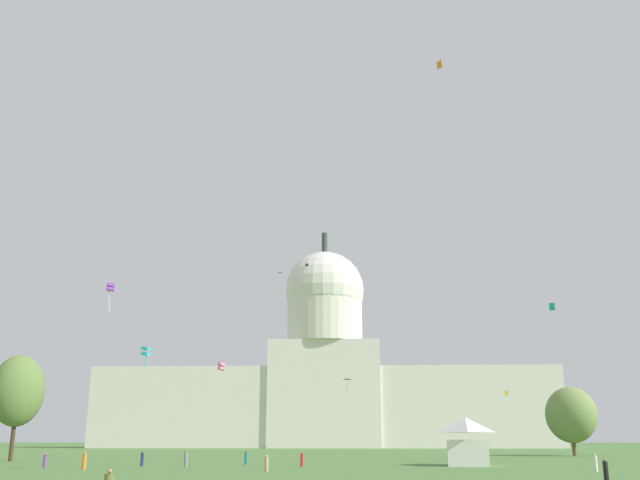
% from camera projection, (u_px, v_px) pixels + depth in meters
% --- Properties ---
extents(capitol_building, '(140.58, 25.01, 67.44)m').
position_uv_depth(capitol_building, '(325.00, 379.00, 218.94)').
color(capitol_building, silver).
rests_on(capitol_building, ground_plane).
extents(event_tent, '(5.49, 7.52, 5.38)m').
position_uv_depth(event_tent, '(467.00, 442.00, 81.65)').
color(event_tent, white).
rests_on(event_tent, ground_plane).
extents(tree_east_mid, '(11.84, 12.06, 11.72)m').
position_uv_depth(tree_east_mid, '(571.00, 415.00, 124.08)').
color(tree_east_mid, brown).
rests_on(tree_east_mid, ground_plane).
extents(tree_west_far, '(9.55, 9.50, 14.27)m').
position_uv_depth(tree_west_far, '(18.00, 391.00, 98.27)').
color(tree_west_far, '#42301E').
rests_on(tree_west_far, ground_plane).
extents(person_red_lawn_far_left, '(0.53, 0.53, 1.59)m').
position_uv_depth(person_red_lawn_far_left, '(302.00, 460.00, 78.78)').
color(person_red_lawn_far_left, red).
rests_on(person_red_lawn_far_left, ground_plane).
extents(person_teal_edge_east, '(0.37, 0.37, 1.64)m').
position_uv_depth(person_teal_edge_east, '(246.00, 458.00, 84.59)').
color(person_teal_edge_east, '#1E757A').
rests_on(person_teal_edge_east, ground_plane).
extents(person_navy_front_right, '(0.49, 0.49, 1.65)m').
position_uv_depth(person_navy_front_right, '(142.00, 459.00, 79.82)').
color(person_navy_front_right, navy).
rests_on(person_navy_front_right, ground_plane).
extents(person_grey_mid_right, '(0.53, 0.53, 1.75)m').
position_uv_depth(person_grey_mid_right, '(186.00, 459.00, 78.14)').
color(person_grey_mid_right, gray).
rests_on(person_grey_mid_right, ground_plane).
extents(person_tan_near_tree_west, '(0.52, 0.52, 1.52)m').
position_uv_depth(person_tan_near_tree_west, '(267.00, 464.00, 67.73)').
color(person_tan_near_tree_west, tan).
rests_on(person_tan_near_tree_west, ground_plane).
extents(person_white_mid_center, '(0.44, 0.44, 1.67)m').
position_uv_depth(person_white_mid_center, '(596.00, 463.00, 67.60)').
color(person_white_mid_center, silver).
rests_on(person_white_mid_center, ground_plane).
extents(person_orange_lawn_far_right, '(0.54, 0.54, 1.72)m').
position_uv_depth(person_orange_lawn_far_right, '(84.00, 462.00, 71.07)').
color(person_orange_lawn_far_right, orange).
rests_on(person_orange_lawn_far_right, ground_plane).
extents(person_purple_edge_west, '(0.48, 0.48, 1.61)m').
position_uv_depth(person_purple_edge_west, '(45.00, 461.00, 74.31)').
color(person_purple_edge_west, '#703D93').
rests_on(person_purple_edge_west, ground_plane).
extents(person_black_aisle_center, '(0.38, 0.38, 1.70)m').
position_uv_depth(person_black_aisle_center, '(606.00, 471.00, 50.79)').
color(person_black_aisle_center, black).
rests_on(person_black_aisle_center, ground_plane).
extents(kite_pink_low, '(1.15, 1.14, 1.02)m').
position_uv_depth(kite_pink_low, '(222.00, 366.00, 91.73)').
color(kite_pink_low, pink).
extents(kite_cyan_low, '(0.93, 0.91, 2.17)m').
position_uv_depth(kite_cyan_low, '(146.00, 352.00, 72.04)').
color(kite_cyan_low, '#33BCDB').
extents(kite_gold_low, '(0.99, 0.28, 1.30)m').
position_uv_depth(kite_gold_low, '(506.00, 393.00, 168.44)').
color(kite_gold_low, gold).
extents(kite_yellow_low, '(1.21, 1.54, 3.95)m').
position_uv_depth(kite_yellow_low, '(411.00, 415.00, 188.53)').
color(kite_yellow_low, yellow).
extents(kite_turquoise_mid, '(0.86, 0.76, 1.33)m').
position_uv_depth(kite_turquoise_mid, '(552.00, 307.00, 123.85)').
color(kite_turquoise_mid, teal).
extents(kite_black_high, '(0.85, 0.84, 3.72)m').
position_uv_depth(kite_black_high, '(307.00, 265.00, 190.04)').
color(kite_black_high, black).
extents(kite_orange_high, '(0.81, 0.75, 1.38)m').
position_uv_depth(kite_orange_high, '(439.00, 64.00, 104.82)').
color(kite_orange_high, orange).
extents(kite_red_low, '(1.84, 0.93, 2.81)m').
position_uv_depth(kite_red_low, '(347.00, 381.00, 152.25)').
color(kite_red_low, red).
extents(kite_blue_high, '(1.50, 1.20, 0.18)m').
position_uv_depth(kite_blue_high, '(281.00, 274.00, 187.84)').
color(kite_blue_high, blue).
extents(kite_violet_mid, '(1.10, 1.09, 3.49)m').
position_uv_depth(kite_violet_mid, '(111.00, 287.00, 82.99)').
color(kite_violet_mid, purple).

